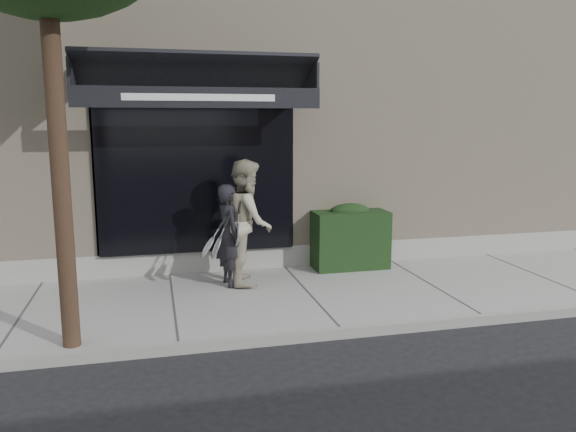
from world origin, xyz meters
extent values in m
plane|color=black|center=(0.00, 0.00, 0.00)|extent=(80.00, 80.00, 0.00)
cube|color=gray|center=(0.00, 0.00, 0.06)|extent=(20.00, 3.00, 0.12)
cube|color=gray|center=(0.00, -1.55, 0.07)|extent=(20.00, 0.10, 0.14)
cube|color=#C4B196|center=(0.00, 5.00, 2.75)|extent=(14.00, 7.00, 5.50)
cube|color=gray|center=(0.00, 1.70, 0.25)|extent=(14.02, 0.42, 0.50)
cube|color=black|center=(-1.50, 1.55, 1.80)|extent=(3.20, 0.30, 2.60)
cube|color=gray|center=(-3.10, 1.70, 1.80)|extent=(0.08, 0.40, 2.60)
cube|color=gray|center=(0.10, 1.70, 1.80)|extent=(0.08, 0.40, 2.60)
cube|color=gray|center=(-1.50, 1.70, 3.14)|extent=(3.36, 0.40, 0.12)
cube|color=black|center=(-1.50, 1.00, 3.40)|extent=(3.60, 1.03, 0.55)
cube|color=black|center=(-1.50, 0.50, 3.01)|extent=(3.60, 0.05, 0.30)
cube|color=white|center=(-1.50, 0.47, 3.01)|extent=(2.20, 0.01, 0.10)
cube|color=black|center=(-3.28, 1.00, 3.32)|extent=(0.04, 1.00, 0.45)
cube|color=black|center=(0.28, 1.00, 3.32)|extent=(0.04, 1.00, 0.45)
cube|color=black|center=(1.10, 1.25, 0.62)|extent=(1.30, 0.70, 1.00)
ellipsoid|color=black|center=(1.10, 1.25, 1.12)|extent=(0.71, 0.38, 0.27)
cylinder|color=black|center=(-3.20, -1.30, 2.40)|extent=(0.20, 0.20, 4.80)
imported|color=black|center=(-1.09, 0.66, 0.92)|extent=(0.48, 0.64, 1.60)
torus|color=silver|center=(-1.32, 0.43, 0.79)|extent=(0.14, 0.31, 0.29)
cylinder|color=silver|center=(-1.32, 0.43, 0.79)|extent=(0.11, 0.27, 0.25)
cylinder|color=silver|center=(-1.32, 0.43, 0.79)|extent=(0.17, 0.02, 0.09)
cylinder|color=black|center=(-1.32, 0.43, 0.79)|extent=(0.20, 0.03, 0.11)
torus|color=silver|center=(-1.46, 0.35, 0.82)|extent=(0.19, 0.31, 0.27)
cylinder|color=silver|center=(-1.46, 0.35, 0.82)|extent=(0.15, 0.27, 0.23)
cylinder|color=silver|center=(-1.46, 0.35, 0.82)|extent=(0.16, 0.02, 0.11)
cylinder|color=black|center=(-1.46, 0.35, 0.82)|extent=(0.19, 0.04, 0.13)
imported|color=#ADA38A|center=(-0.79, 0.75, 1.10)|extent=(0.82, 1.01, 1.97)
torus|color=silver|center=(-1.01, 0.48, 0.96)|extent=(0.10, 0.31, 0.30)
cylinder|color=silver|center=(-1.01, 0.48, 0.96)|extent=(0.07, 0.27, 0.27)
cylinder|color=silver|center=(-1.01, 0.48, 0.96)|extent=(0.18, 0.04, 0.04)
cylinder|color=black|center=(-1.01, 0.48, 0.96)|extent=(0.20, 0.06, 0.06)
camera|label=1|loc=(-2.22, -7.85, 2.71)|focal=35.00mm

